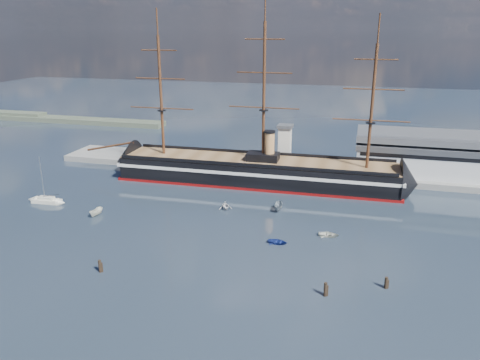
# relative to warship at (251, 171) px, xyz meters

# --- Properties ---
(ground) EXTENTS (600.00, 600.00, 0.00)m
(ground) POSITION_rel_warship_xyz_m (5.48, -20.00, -4.04)
(ground) COLOR #1E2B37
(ground) RESTS_ON ground
(quay) EXTENTS (180.00, 18.00, 2.00)m
(quay) POSITION_rel_warship_xyz_m (15.48, 16.00, -4.04)
(quay) COLOR slate
(quay) RESTS_ON ground
(warehouse) EXTENTS (63.00, 21.00, 11.60)m
(warehouse) POSITION_rel_warship_xyz_m (63.48, 20.00, 3.95)
(warehouse) COLOR #B7BABC
(warehouse) RESTS_ON ground
(quay_tower) EXTENTS (5.00, 5.00, 15.00)m
(quay_tower) POSITION_rel_warship_xyz_m (8.48, 13.00, 5.72)
(quay_tower) COLOR silver
(quay_tower) RESTS_ON ground
(shoreline) EXTENTS (120.00, 10.00, 4.00)m
(shoreline) POSITION_rel_warship_xyz_m (-133.75, 75.00, -2.59)
(shoreline) COLOR #3F4C38
(shoreline) RESTS_ON ground
(warship) EXTENTS (113.00, 17.67, 53.94)m
(warship) POSITION_rel_warship_xyz_m (0.00, 0.00, 0.00)
(warship) COLOR black
(warship) RESTS_ON ground
(sailboat) EXTENTS (8.71, 3.04, 13.72)m
(sailboat) POSITION_rel_warship_xyz_m (-52.40, -33.23, -3.16)
(sailboat) COLOR beige
(sailboat) RESTS_ON ground
(motorboat_a) EXTENTS (5.96, 2.65, 2.31)m
(motorboat_a) POSITION_rel_warship_xyz_m (-33.48, -38.02, -4.04)
(motorboat_a) COLOR silver
(motorboat_a) RESTS_ON ground
(motorboat_b) EXTENTS (1.29, 2.92, 1.34)m
(motorboat_b) POSITION_rel_warship_xyz_m (16.54, -42.40, -4.04)
(motorboat_b) COLOR navy
(motorboat_b) RESTS_ON ground
(motorboat_c) EXTENTS (6.69, 2.91, 2.61)m
(motorboat_c) POSITION_rel_warship_xyz_m (12.96, -21.85, -4.04)
(motorboat_c) COLOR gray
(motorboat_c) RESTS_ON ground
(motorboat_d) EXTENTS (7.30, 5.61, 2.46)m
(motorboat_d) POSITION_rel_warship_xyz_m (-1.44, -24.57, -4.04)
(motorboat_d) COLOR silver
(motorboat_d) RESTS_ON ground
(motorboat_e) EXTENTS (1.36, 3.11, 1.43)m
(motorboat_e) POSITION_rel_warship_xyz_m (27.73, -35.32, -4.04)
(motorboat_e) COLOR silver
(motorboat_e) RESTS_ON ground
(piling_near_left) EXTENTS (0.64, 0.64, 3.41)m
(piling_near_left) POSITION_rel_warship_xyz_m (-16.29, -64.91, -4.04)
(piling_near_left) COLOR black
(piling_near_left) RESTS_ON ground
(piling_near_right) EXTENTS (0.64, 0.64, 3.49)m
(piling_near_right) POSITION_rel_warship_xyz_m (29.26, -62.13, -4.04)
(piling_near_right) COLOR black
(piling_near_right) RESTS_ON ground
(piling_far_right) EXTENTS (0.64, 0.64, 3.10)m
(piling_far_right) POSITION_rel_warship_xyz_m (40.33, -56.39, -4.04)
(piling_far_right) COLOR black
(piling_far_right) RESTS_ON ground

